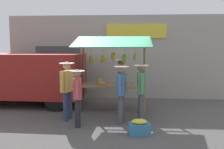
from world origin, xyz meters
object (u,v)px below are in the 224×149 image
vendor_with_sunhat (121,78)px  shopper_in_striped_shirt (141,87)px  shopper_in_grey_tee (67,85)px  parked_van (18,74)px  shopper_with_shopping_bag (121,89)px  produce_crate_near (139,127)px  shopper_with_ponytail (78,93)px  market_stall (112,65)px

vendor_with_sunhat → shopper_in_striped_shirt: size_ratio=1.03×
shopper_in_grey_tee → parked_van: (2.29, -1.81, 0.10)m
shopper_with_shopping_bag → produce_crate_near: (-0.49, 0.95, -0.79)m
shopper_with_ponytail → parked_van: (2.72, -2.39, 0.22)m
vendor_with_sunhat → shopper_in_grey_tee: 2.46m
vendor_with_sunhat → shopper_in_striped_shirt: vendor_with_sunhat is taller
shopper_in_grey_tee → produce_crate_near: (-2.07, 1.11, -0.85)m
shopper_with_ponytail → parked_van: parked_van is taller
shopper_with_shopping_bag → market_stall: bearing=20.9°
shopper_in_striped_shirt → shopper_in_grey_tee: 2.14m
vendor_with_sunhat → shopper_with_shopping_bag: bearing=1.1°
market_stall → shopper_in_striped_shirt: market_stall is taller
market_stall → produce_crate_near: 2.86m
shopper_in_striped_shirt → shopper_with_ponytail: (1.72, 0.66, -0.08)m
market_stall → vendor_with_sunhat: size_ratio=1.47×
produce_crate_near → shopper_with_ponytail: bearing=-17.8°
vendor_with_sunhat → shopper_in_grey_tee: size_ratio=0.99×
produce_crate_near → shopper_in_striped_shirt: bearing=-93.6°
parked_van → produce_crate_near: bearing=147.7°
shopper_in_grey_tee → market_stall: bearing=-34.0°
shopper_in_striped_shirt → parked_van: (4.43, -1.73, 0.14)m
shopper_with_shopping_bag → shopper_in_striped_shirt: size_ratio=0.99×
shopper_with_shopping_bag → shopper_in_grey_tee: bearing=90.3°
shopper_with_ponytail → parked_van: bearing=38.4°
shopper_with_shopping_bag → parked_van: (3.87, -1.97, 0.15)m
vendor_with_sunhat → produce_crate_near: bearing=9.3°
shopper_in_striped_shirt → parked_van: parked_van is taller
market_stall → parked_van: (3.49, -0.56, -0.42)m
vendor_with_sunhat → shopper_with_ponytail: 2.76m
shopper_in_striped_shirt → produce_crate_near: bearing=173.8°
shopper_with_ponytail → shopper_in_grey_tee: bearing=26.1°
market_stall → shopper_with_ponytail: bearing=67.0°
vendor_with_sunhat → shopper_in_striped_shirt: 1.99m
shopper_in_grey_tee → produce_crate_near: bearing=-108.3°
produce_crate_near → shopper_in_grey_tee: bearing=-28.2°
shopper_with_ponytail → produce_crate_near: size_ratio=2.84×
shopper_in_striped_shirt → vendor_with_sunhat: bearing=16.7°
parked_van → produce_crate_near: 5.33m
vendor_with_sunhat → produce_crate_near: vendor_with_sunhat is taller
market_stall → shopper_in_striped_shirt: size_ratio=1.51×
shopper_with_ponytail → shopper_in_grey_tee: (0.43, -0.58, 0.12)m
vendor_with_sunhat → produce_crate_near: size_ratio=3.12×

